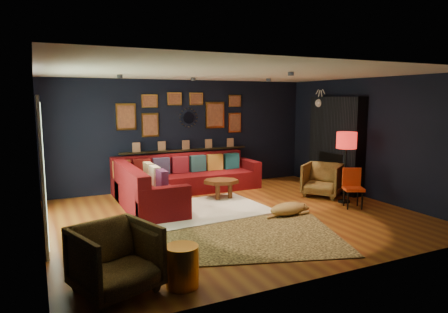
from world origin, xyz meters
name	(u,v)px	position (x,y,z in m)	size (l,w,h in m)	color
floor	(236,216)	(0.00, 0.00, 0.00)	(6.50, 6.50, 0.00)	brown
room_walls	(236,130)	(0.00, 0.00, 1.59)	(6.50, 6.50, 6.50)	black
sectional	(173,183)	(-0.61, 1.81, 0.32)	(3.41, 2.69, 0.86)	maroon
ledge	(186,150)	(0.00, 2.68, 0.92)	(3.20, 0.12, 0.04)	black
gallery_wall	(184,113)	(-0.01, 2.72, 1.81)	(3.15, 0.04, 1.02)	gold
sunburst_mirror	(189,118)	(0.10, 2.72, 1.70)	(0.47, 0.16, 0.47)	silver
fireplace	(336,147)	(3.09, 0.90, 1.02)	(0.31, 1.60, 2.20)	black
deer_head	(325,103)	(3.14, 1.40, 2.05)	(0.50, 0.28, 0.45)	white
sliding_door	(41,165)	(-3.22, 0.60, 1.10)	(0.06, 2.80, 2.20)	white
ceiling_spots	(218,78)	(0.00, 0.80, 2.56)	(3.30, 2.50, 0.06)	black
shag_rug	(202,210)	(-0.44, 0.59, 0.02)	(2.43, 1.77, 0.03)	white
leopard_rug	(245,237)	(-0.40, -1.09, 0.01)	(2.94, 2.10, 0.02)	tan
coffee_table	(221,183)	(0.30, 1.28, 0.34)	(0.92, 0.80, 0.39)	brown
pouf	(146,195)	(-1.30, 1.50, 0.20)	(0.50, 0.50, 0.32)	maroon
armchair_left	(115,256)	(-2.55, -2.05, 0.42)	(0.83, 0.77, 0.85)	#BF8E3F
armchair_right	(323,178)	(2.45, 0.55, 0.40)	(0.78, 0.73, 0.81)	#BF8E3F
gold_stool	(182,266)	(-1.84, -2.23, 0.24)	(0.39, 0.39, 0.48)	gold
orange_chair	(353,185)	(2.39, -0.44, 0.46)	(0.49, 0.49, 0.78)	black
floor_lamp	(346,144)	(2.50, -0.10, 1.24)	(0.41, 0.41, 1.48)	black
dog	(288,206)	(0.87, -0.42, 0.18)	(1.03, 0.51, 0.33)	#AE884C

